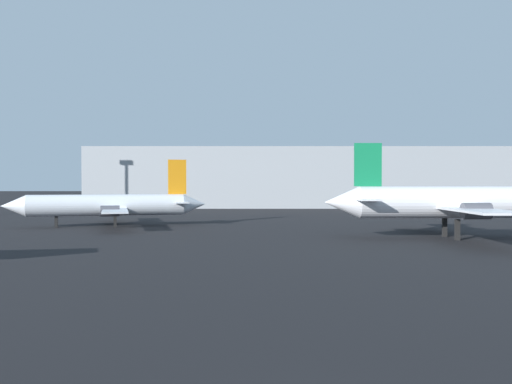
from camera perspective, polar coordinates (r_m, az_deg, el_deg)
airplane_on_taxiway at (r=58.68m, az=20.27°, el=-1.02°), size 27.52×24.26×9.51m
airplane_distant at (r=71.99m, az=-14.89°, el=-1.31°), size 24.83×22.18×8.52m
terminal_building at (r=127.50m, az=4.57°, el=1.47°), size 92.34×26.18×12.95m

